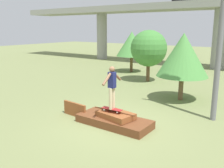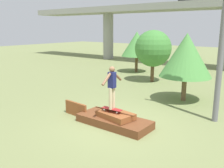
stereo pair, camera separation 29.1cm
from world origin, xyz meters
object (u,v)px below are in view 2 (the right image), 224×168
object	(u,v)px
skater	(112,85)
tree_mid_back	(186,55)
utility_pole	(224,22)
tree_behind_right	(153,49)
skateboard	(112,109)
tree_behind_left	(137,44)

from	to	relation	value
skater	tree_mid_back	xyz separation A→B (m)	(0.81, 4.54, 0.68)
utility_pole	tree_behind_right	bearing A→B (deg)	137.25
utility_pole	tree_mid_back	world-z (taller)	utility_pole
skater	tree_behind_right	world-z (taller)	tree_behind_right
skateboard	tree_behind_left	bearing A→B (deg)	117.38
tree_behind_right	tree_mid_back	bearing A→B (deg)	-41.86
skateboard	tree_behind_right	size ratio (longest dim) A/B	0.24
skateboard	utility_pole	world-z (taller)	utility_pole
skateboard	utility_pole	xyz separation A→B (m)	(2.77, 2.63, 2.95)
tree_behind_left	tree_mid_back	size ratio (longest dim) A/B	0.98
skater	utility_pole	world-z (taller)	utility_pole
skateboard	tree_behind_right	distance (m)	7.94
tree_behind_left	skateboard	bearing A→B (deg)	-62.62
tree_mid_back	skater	bearing A→B (deg)	-100.13
skateboard	utility_pole	bearing A→B (deg)	43.58
utility_pole	tree_mid_back	distance (m)	3.07
tree_behind_left	utility_pole	bearing A→B (deg)	-42.59
utility_pole	tree_behind_left	size ratio (longest dim) A/B	2.21
skater	tree_behind_right	bearing A→B (deg)	107.98
skateboard	tree_mid_back	bearing A→B (deg)	79.87
tree_behind_right	skater	bearing A→B (deg)	-72.02
utility_pole	tree_behind_right	distance (m)	7.20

